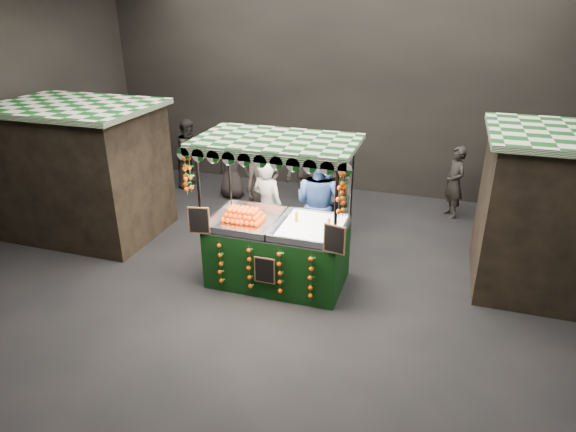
% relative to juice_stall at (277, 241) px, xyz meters
% --- Properties ---
extents(ground, '(12.00, 12.00, 0.00)m').
position_rel_juice_stall_xyz_m(ground, '(0.12, -0.24, -0.77)').
color(ground, black).
rests_on(ground, ground).
extents(market_hall, '(12.10, 10.10, 5.05)m').
position_rel_juice_stall_xyz_m(market_hall, '(0.12, -0.24, 2.61)').
color(market_hall, black).
rests_on(market_hall, ground).
extents(neighbour_stall_left, '(3.00, 2.20, 2.60)m').
position_rel_juice_stall_xyz_m(neighbour_stall_left, '(-4.28, 0.76, 0.54)').
color(neighbour_stall_left, black).
rests_on(neighbour_stall_left, ground).
extents(juice_stall, '(2.55, 1.50, 2.47)m').
position_rel_juice_stall_xyz_m(juice_stall, '(0.00, 0.00, 0.00)').
color(juice_stall, black).
rests_on(juice_stall, ground).
extents(vendor_grey, '(0.78, 0.64, 1.83)m').
position_rel_juice_stall_xyz_m(vendor_grey, '(-0.51, 0.97, 0.15)').
color(vendor_grey, slate).
rests_on(vendor_grey, ground).
extents(vendor_blue, '(1.24, 1.13, 2.07)m').
position_rel_juice_stall_xyz_m(vendor_blue, '(0.42, 1.12, 0.27)').
color(vendor_blue, navy).
rests_on(vendor_blue, ground).
extents(shopper_0, '(0.82, 0.74, 1.88)m').
position_rel_juice_stall_xyz_m(shopper_0, '(-0.91, 1.75, 0.17)').
color(shopper_0, black).
rests_on(shopper_0, ground).
extents(shopper_1, '(1.03, 0.95, 1.71)m').
position_rel_juice_stall_xyz_m(shopper_1, '(0.53, 1.94, 0.09)').
color(shopper_1, '#2E2825').
rests_on(shopper_1, ground).
extents(shopper_2, '(1.06, 0.85, 1.68)m').
position_rel_juice_stall_xyz_m(shopper_2, '(0.12, 2.19, 0.07)').
color(shopper_2, black).
rests_on(shopper_2, ground).
extents(shopper_3, '(1.11, 1.10, 1.54)m').
position_rel_juice_stall_xyz_m(shopper_3, '(-0.63, 3.82, 0.00)').
color(shopper_3, black).
rests_on(shopper_3, ground).
extents(shopper_4, '(0.82, 0.57, 1.61)m').
position_rel_juice_stall_xyz_m(shopper_4, '(-2.29, 3.39, 0.04)').
color(shopper_4, '#2A2322').
rests_on(shopper_4, ground).
extents(shopper_5, '(1.20, 1.77, 1.83)m').
position_rel_juice_stall_xyz_m(shopper_5, '(4.62, 2.29, 0.15)').
color(shopper_5, '#2C2524').
rests_on(shopper_5, ground).
extents(shopper_6, '(0.60, 0.68, 1.57)m').
position_rel_juice_stall_xyz_m(shopper_6, '(2.72, 3.77, 0.02)').
color(shopper_6, '#282421').
rests_on(shopper_6, ground).
extents(shopper_7, '(0.76, 0.92, 1.70)m').
position_rel_juice_stall_xyz_m(shopper_7, '(-3.60, 3.80, 0.08)').
color(shopper_7, '#2C2724').
rests_on(shopper_7, ground).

